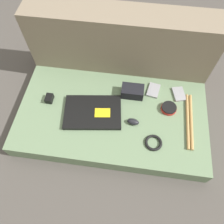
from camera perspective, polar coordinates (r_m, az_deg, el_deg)
ground_plane at (r=1.39m, az=0.00°, el=-2.62°), size 8.00×8.00×0.00m
couch_seat at (r=1.34m, az=0.00°, el=-1.57°), size 1.12×0.60×0.11m
couch_backrest at (r=1.43m, az=2.30°, el=16.48°), size 1.12×0.20×0.49m
laptop at (r=1.29m, az=-5.03°, el=-0.03°), size 0.36×0.27×0.03m
computer_mouse at (r=1.25m, az=5.52°, el=-2.54°), size 0.07×0.05×0.03m
speaker_puck at (r=1.34m, az=14.63°, el=0.98°), size 0.09×0.09×0.03m
phone_silver at (r=1.42m, az=17.07°, el=4.52°), size 0.09×0.12×0.01m
phone_black at (r=1.40m, az=10.79°, el=5.61°), size 0.09×0.11×0.01m
camera_pouch at (r=1.34m, az=5.37°, el=5.37°), size 0.13×0.09×0.06m
charger_brick at (r=1.38m, az=-16.06°, el=3.42°), size 0.04×0.06×0.04m
cable_coil at (r=1.22m, az=10.78°, el=-7.88°), size 0.10×0.10×0.02m
drumstick_pair at (r=1.34m, az=19.56°, el=-2.13°), size 0.04×0.36×0.02m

